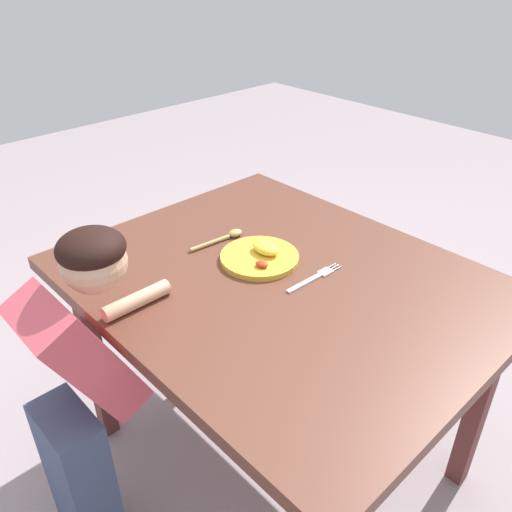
# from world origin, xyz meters

# --- Properties ---
(ground_plane) EXTENTS (8.00, 8.00, 0.00)m
(ground_plane) POSITION_xyz_m (0.00, 0.00, 0.00)
(ground_plane) COLOR gray
(dining_table) EXTENTS (1.19, 0.96, 0.76)m
(dining_table) POSITION_xyz_m (0.00, 0.00, 0.68)
(dining_table) COLOR brown
(dining_table) RESTS_ON ground_plane
(plate) EXTENTS (0.24, 0.24, 0.05)m
(plate) POSITION_xyz_m (-0.10, 0.02, 0.77)
(plate) COLOR gold
(plate) RESTS_ON dining_table
(fork) EXTENTS (0.03, 0.21, 0.01)m
(fork) POSITION_xyz_m (0.08, 0.06, 0.76)
(fork) COLOR silver
(fork) RESTS_ON dining_table
(spoon) EXTENTS (0.04, 0.19, 0.02)m
(spoon) POSITION_xyz_m (-0.27, 0.02, 0.77)
(spoon) COLOR tan
(spoon) RESTS_ON dining_table
(person) EXTENTS (0.22, 0.41, 1.02)m
(person) POSITION_xyz_m (-0.15, -0.56, 0.55)
(person) COLOR #3D4A6B
(person) RESTS_ON ground_plane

